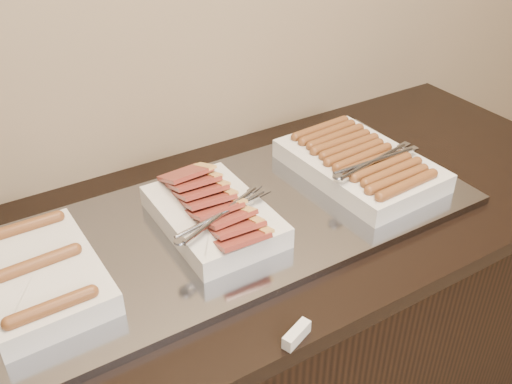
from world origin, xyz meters
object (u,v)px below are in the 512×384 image
counter (228,360)px  warming_tray (223,225)px  dish_right (360,163)px  dish_left (40,275)px  dish_center (214,214)px

counter → warming_tray: (-0.00, 0.00, 0.46)m
warming_tray → dish_right: 0.40m
counter → dish_left: 0.64m
dish_left → counter: bearing=-1.4°
dish_center → counter: bearing=10.8°
counter → dish_left: dish_left is taller
warming_tray → dish_center: (-0.02, -0.00, 0.04)m
dish_left → warming_tray: bearing=-1.4°
counter → dish_center: 0.50m
warming_tray → dish_left: bearing=180.0°
counter → warming_tray: warming_tray is taller
counter → dish_left: size_ratio=6.27×
warming_tray → dish_center: 0.05m
dish_left → dish_center: (0.38, -0.00, 0.01)m
warming_tray → dish_center: size_ratio=3.46×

